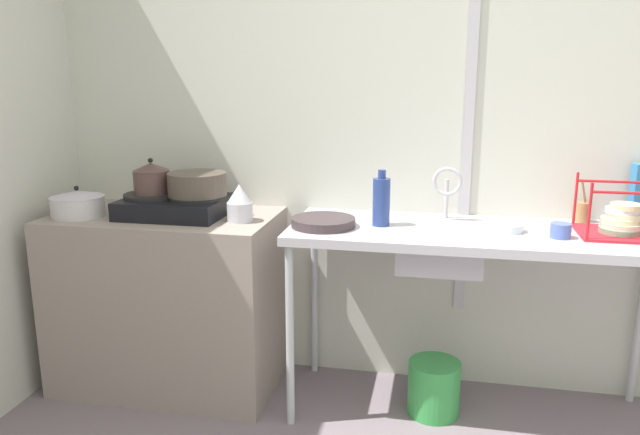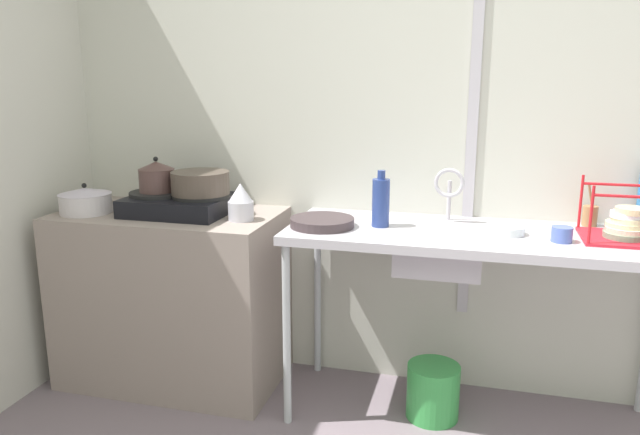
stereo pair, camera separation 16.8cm
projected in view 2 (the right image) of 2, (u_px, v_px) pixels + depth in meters
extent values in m
cube|color=beige|center=(473.00, 122.00, 2.86)|extent=(4.95, 0.10, 2.68)
cube|color=#B9B4BC|center=(474.00, 93.00, 2.77)|extent=(0.05, 0.01, 2.14)
cube|color=gray|center=(173.00, 297.00, 3.09)|extent=(1.09, 0.60, 0.89)
cube|color=#B9B4BC|center=(477.00, 237.00, 2.62)|extent=(1.66, 0.60, 0.04)
cylinder|color=#B6BBBE|center=(287.00, 336.00, 2.68)|extent=(0.04, 0.04, 0.85)
cylinder|color=#B5BBC1|center=(318.00, 296.00, 3.17)|extent=(0.04, 0.04, 0.85)
cube|color=black|center=(180.00, 205.00, 2.97)|extent=(0.49, 0.39, 0.09)
cylinder|color=black|center=(158.00, 193.00, 2.98)|extent=(0.28, 0.28, 0.02)
cylinder|color=black|center=(201.00, 196.00, 2.92)|extent=(0.28, 0.28, 0.02)
cylinder|color=#513935|center=(157.00, 180.00, 2.97)|extent=(0.17, 0.17, 0.11)
cone|color=#4B3430|center=(156.00, 165.00, 2.95)|extent=(0.18, 0.18, 0.04)
sphere|color=black|center=(156.00, 159.00, 2.94)|extent=(0.02, 0.02, 0.02)
cylinder|color=#4D4137|center=(200.00, 183.00, 2.91)|extent=(0.28, 0.28, 0.11)
cylinder|color=silver|center=(86.00, 203.00, 2.98)|extent=(0.25, 0.25, 0.10)
cone|color=silver|center=(85.00, 191.00, 2.96)|extent=(0.25, 0.25, 0.03)
sphere|color=black|center=(84.00, 185.00, 2.96)|extent=(0.02, 0.02, 0.02)
cylinder|color=silver|center=(241.00, 211.00, 2.83)|extent=(0.12, 0.12, 0.09)
cone|color=silver|center=(240.00, 192.00, 2.81)|extent=(0.11, 0.11, 0.09)
cube|color=#B9B4BC|center=(439.00, 249.00, 2.67)|extent=(0.37, 0.37, 0.17)
cylinder|color=#B9B4BC|center=(449.00, 200.00, 2.83)|extent=(0.02, 0.02, 0.19)
torus|color=#B9B4BC|center=(449.00, 183.00, 2.75)|extent=(0.14, 0.02, 0.14)
cylinder|color=#3C3033|center=(322.00, 222.00, 2.71)|extent=(0.29, 0.29, 0.04)
cylinder|color=red|center=(591.00, 216.00, 2.37)|extent=(0.01, 0.01, 0.24)
cylinder|color=red|center=(581.00, 203.00, 2.63)|extent=(0.01, 0.01, 0.24)
cylinder|color=red|center=(640.00, 197.00, 2.31)|extent=(0.34, 0.01, 0.01)
cylinder|color=red|center=(625.00, 185.00, 2.57)|extent=(0.34, 0.01, 0.01)
cube|color=red|center=(626.00, 239.00, 2.49)|extent=(0.36, 0.29, 0.01)
cylinder|color=gray|center=(625.00, 235.00, 2.48)|extent=(0.17, 0.17, 0.02)
cylinder|color=beige|center=(626.00, 230.00, 2.48)|extent=(0.16, 0.16, 0.02)
cylinder|color=beige|center=(625.00, 225.00, 2.48)|extent=(0.15, 0.15, 0.02)
cylinder|color=beige|center=(630.00, 220.00, 2.47)|extent=(0.15, 0.15, 0.02)
cylinder|color=white|center=(628.00, 215.00, 2.47)|extent=(0.14, 0.14, 0.02)
cylinder|color=beige|center=(632.00, 210.00, 2.46)|extent=(0.13, 0.13, 0.02)
cylinder|color=#4E63B5|center=(562.00, 234.00, 2.46)|extent=(0.08, 0.08, 0.06)
cylinder|color=silver|center=(507.00, 230.00, 2.58)|extent=(0.15, 0.15, 0.04)
cylinder|color=navy|center=(381.00, 203.00, 2.70)|extent=(0.08, 0.08, 0.22)
cylinder|color=navy|center=(381.00, 175.00, 2.67)|extent=(0.04, 0.04, 0.04)
cylinder|color=#9A7046|center=(590.00, 216.00, 2.72)|extent=(0.06, 0.06, 0.09)
cylinder|color=olive|center=(591.00, 202.00, 2.70)|extent=(0.05, 0.03, 0.17)
cylinder|color=green|center=(433.00, 391.00, 2.79)|extent=(0.24, 0.24, 0.26)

